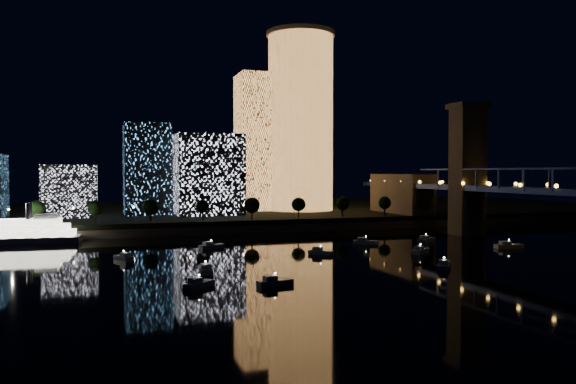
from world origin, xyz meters
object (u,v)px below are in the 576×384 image
at_px(truss_bridge, 561,197).
at_px(tower_cylindrical, 301,121).
at_px(riverboat, 5,233).
at_px(tower_rectangular, 259,143).

bearing_deg(truss_bridge, tower_cylindrical, 106.77).
xyz_separation_m(tower_cylindrical, truss_bridge, (38.61, -128.16, -32.86)).
height_order(truss_bridge, riverboat, truss_bridge).
relative_size(tower_cylindrical, tower_rectangular, 1.30).
relative_size(tower_cylindrical, riverboat, 1.86).
bearing_deg(tower_rectangular, riverboat, -148.36).
relative_size(tower_cylindrical, truss_bridge, 0.33).
bearing_deg(tower_cylindrical, truss_bridge, -73.23).
distance_m(tower_rectangular, truss_bridge, 149.55).
distance_m(truss_bridge, riverboat, 178.63).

